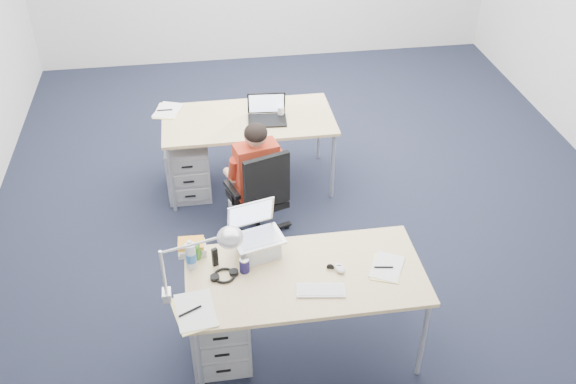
{
  "coord_description": "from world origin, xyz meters",
  "views": [
    {
      "loc": [
        -0.96,
        -4.72,
        3.69
      ],
      "look_at": [
        -0.37,
        -0.85,
        0.85
      ],
      "focal_mm": 40.0,
      "sensor_mm": 36.0,
      "label": 1
    }
  ],
  "objects_px": {
    "silver_laptop": "(258,233)",
    "water_bottle": "(191,254)",
    "sunglasses": "(335,268)",
    "drawer_pedestal_near": "(220,327)",
    "cordless_phone": "(215,257)",
    "wireless_keyboard": "(321,290)",
    "far_cup": "(281,111)",
    "dark_laptop": "(267,109)",
    "desk_far": "(248,123)",
    "computer_mouse": "(340,268)",
    "can_koozie": "(244,265)",
    "drawer_pedestal_far": "(188,167)",
    "headphones": "(224,275)",
    "office_chair": "(259,215)",
    "desk_lamp": "(189,265)",
    "seated_person": "(252,176)",
    "desk_near": "(305,279)",
    "bear_figurine": "(197,251)",
    "book_stack": "(192,247)"
  },
  "relations": [
    {
      "from": "silver_laptop",
      "to": "water_bottle",
      "type": "xyz_separation_m",
      "value": [
        -0.46,
        -0.07,
        -0.06
      ]
    },
    {
      "from": "silver_laptop",
      "to": "wireless_keyboard",
      "type": "bearing_deg",
      "value": -64.65
    },
    {
      "from": "wireless_keyboard",
      "to": "cordless_phone",
      "type": "distance_m",
      "value": 0.75
    },
    {
      "from": "wireless_keyboard",
      "to": "sunglasses",
      "type": "distance_m",
      "value": 0.23
    },
    {
      "from": "drawer_pedestal_far",
      "to": "wireless_keyboard",
      "type": "distance_m",
      "value": 2.47
    },
    {
      "from": "seated_person",
      "to": "computer_mouse",
      "type": "height_order",
      "value": "seated_person"
    },
    {
      "from": "desk_far",
      "to": "desk_lamp",
      "type": "height_order",
      "value": "desk_lamp"
    },
    {
      "from": "can_koozie",
      "to": "desk_lamp",
      "type": "xyz_separation_m",
      "value": [
        -0.35,
        -0.18,
        0.22
      ]
    },
    {
      "from": "headphones",
      "to": "can_koozie",
      "type": "distance_m",
      "value": 0.15
    },
    {
      "from": "desk_far",
      "to": "headphones",
      "type": "height_order",
      "value": "headphones"
    },
    {
      "from": "drawer_pedestal_far",
      "to": "headphones",
      "type": "distance_m",
      "value": 2.12
    },
    {
      "from": "drawer_pedestal_far",
      "to": "desk_far",
      "type": "bearing_deg",
      "value": 4.61
    },
    {
      "from": "seated_person",
      "to": "computer_mouse",
      "type": "relative_size",
      "value": 11.43
    },
    {
      "from": "drawer_pedestal_near",
      "to": "water_bottle",
      "type": "xyz_separation_m",
      "value": [
        -0.15,
        0.15,
        0.57
      ]
    },
    {
      "from": "drawer_pedestal_far",
      "to": "sunglasses",
      "type": "xyz_separation_m",
      "value": [
        0.97,
        -2.09,
        0.47
      ]
    },
    {
      "from": "water_bottle",
      "to": "sunglasses",
      "type": "height_order",
      "value": "water_bottle"
    },
    {
      "from": "desk_far",
      "to": "can_koozie",
      "type": "bearing_deg",
      "value": -96.39
    },
    {
      "from": "headphones",
      "to": "book_stack",
      "type": "xyz_separation_m",
      "value": [
        -0.2,
        0.29,
        0.03
      ]
    },
    {
      "from": "office_chair",
      "to": "far_cup",
      "type": "distance_m",
      "value": 1.08
    },
    {
      "from": "cordless_phone",
      "to": "dark_laptop",
      "type": "bearing_deg",
      "value": 48.59
    },
    {
      "from": "seated_person",
      "to": "drawer_pedestal_far",
      "type": "bearing_deg",
      "value": 116.72
    },
    {
      "from": "dark_laptop",
      "to": "drawer_pedestal_near",
      "type": "bearing_deg",
      "value": -102.18
    },
    {
      "from": "drawer_pedestal_near",
      "to": "cordless_phone",
      "type": "relative_size",
      "value": 3.81
    },
    {
      "from": "drawer_pedestal_far",
      "to": "dark_laptop",
      "type": "xyz_separation_m",
      "value": [
        0.77,
        -0.03,
        0.58
      ]
    },
    {
      "from": "far_cup",
      "to": "water_bottle",
      "type": "bearing_deg",
      "value": -114.21
    },
    {
      "from": "wireless_keyboard",
      "to": "far_cup",
      "type": "height_order",
      "value": "far_cup"
    },
    {
      "from": "desk_far",
      "to": "desk_lamp",
      "type": "distance_m",
      "value": 2.35
    },
    {
      "from": "drawer_pedestal_near",
      "to": "wireless_keyboard",
      "type": "distance_m",
      "value": 0.84
    },
    {
      "from": "desk_near",
      "to": "silver_laptop",
      "type": "bearing_deg",
      "value": 138.09
    },
    {
      "from": "computer_mouse",
      "to": "headphones",
      "type": "height_order",
      "value": "computer_mouse"
    },
    {
      "from": "drawer_pedestal_near",
      "to": "far_cup",
      "type": "relative_size",
      "value": 6.19
    },
    {
      "from": "computer_mouse",
      "to": "cordless_phone",
      "type": "xyz_separation_m",
      "value": [
        -0.82,
        0.18,
        0.05
      ]
    },
    {
      "from": "desk_far",
      "to": "water_bottle",
      "type": "distance_m",
      "value": 2.06
    },
    {
      "from": "book_stack",
      "to": "desk_lamp",
      "type": "distance_m",
      "value": 0.49
    },
    {
      "from": "desk_near",
      "to": "headphones",
      "type": "distance_m",
      "value": 0.54
    },
    {
      "from": "wireless_keyboard",
      "to": "dark_laptop",
      "type": "xyz_separation_m",
      "value": [
        -0.07,
        2.25,
        0.12
      ]
    },
    {
      "from": "wireless_keyboard",
      "to": "computer_mouse",
      "type": "xyz_separation_m",
      "value": [
        0.16,
        0.18,
        0.01
      ]
    },
    {
      "from": "water_bottle",
      "to": "sunglasses",
      "type": "bearing_deg",
      "value": -9.8
    },
    {
      "from": "desk_near",
      "to": "computer_mouse",
      "type": "relative_size",
      "value": 15.97
    },
    {
      "from": "cordless_phone",
      "to": "dark_laptop",
      "type": "distance_m",
      "value": 1.98
    },
    {
      "from": "water_bottle",
      "to": "dark_laptop",
      "type": "relative_size",
      "value": 0.65
    },
    {
      "from": "drawer_pedestal_near",
      "to": "desk_lamp",
      "type": "relative_size",
      "value": 1.01
    },
    {
      "from": "drawer_pedestal_near",
      "to": "dark_laptop",
      "type": "relative_size",
      "value": 1.56
    },
    {
      "from": "silver_laptop",
      "to": "dark_laptop",
      "type": "bearing_deg",
      "value": 66.69
    },
    {
      "from": "cordless_phone",
      "to": "far_cup",
      "type": "height_order",
      "value": "cordless_phone"
    },
    {
      "from": "drawer_pedestal_near",
      "to": "can_koozie",
      "type": "height_order",
      "value": "can_koozie"
    },
    {
      "from": "desk_near",
      "to": "desk_lamp",
      "type": "height_order",
      "value": "desk_lamp"
    },
    {
      "from": "desk_near",
      "to": "bear_figurine",
      "type": "distance_m",
      "value": 0.77
    },
    {
      "from": "desk_far",
      "to": "computer_mouse",
      "type": "xyz_separation_m",
      "value": [
        0.4,
        -2.15,
        0.06
      ]
    },
    {
      "from": "drawer_pedestal_near",
      "to": "cordless_phone",
      "type": "bearing_deg",
      "value": 85.66
    }
  ]
}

